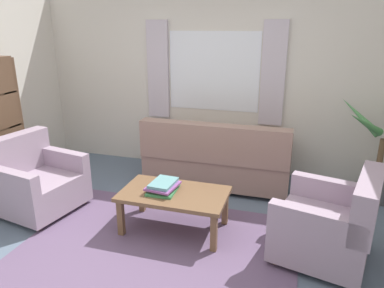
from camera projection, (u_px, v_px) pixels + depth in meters
name	position (u px, v px, depth m)	size (l,w,h in m)	color
ground_plane	(159.00, 247.00, 3.56)	(6.24, 6.24, 0.00)	slate
wall_back	(214.00, 82.00, 5.20)	(5.32, 0.12, 2.60)	silver
window_with_curtains	(213.00, 72.00, 5.08)	(1.98, 0.07, 1.40)	white
area_rug	(159.00, 246.00, 3.56)	(2.65, 1.88, 0.01)	#604C6B
couch	(217.00, 160.00, 4.81)	(1.90, 0.82, 0.92)	gray
armchair_left	(35.00, 181.00, 4.18)	(0.96, 0.97, 0.88)	#998499
armchair_right	(330.00, 225.00, 3.28)	(0.99, 1.01, 0.88)	#998499
coffee_table	(174.00, 197.00, 3.74)	(1.10, 0.64, 0.44)	brown
book_stack_on_table	(163.00, 186.00, 3.74)	(0.31, 0.36, 0.10)	#387F4C
potted_plant	(378.00, 162.00, 4.36)	(1.05, 0.98, 1.24)	#56565B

